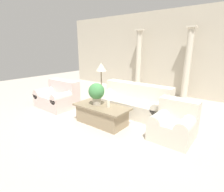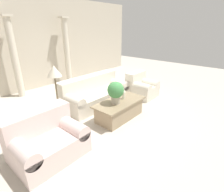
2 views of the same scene
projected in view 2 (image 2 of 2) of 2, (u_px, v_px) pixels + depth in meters
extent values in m
plane|color=#BCB2A3|center=(102.00, 112.00, 4.79)|extent=(16.00, 16.00, 0.00)
cube|color=beige|center=(34.00, 44.00, 6.19)|extent=(10.00, 0.06, 3.20)
cube|color=beige|center=(96.00, 98.00, 5.23)|extent=(2.09, 0.91, 0.41)
cube|color=beige|center=(89.00, 83.00, 5.26)|extent=(2.09, 0.32, 0.41)
cylinder|color=beige|center=(71.00, 100.00, 4.52)|extent=(0.28, 0.91, 0.28)
cylinder|color=beige|center=(116.00, 83.00, 5.78)|extent=(0.28, 0.91, 0.28)
cube|color=beige|center=(49.00, 147.00, 3.12)|extent=(1.21, 0.91, 0.41)
cube|color=beige|center=(37.00, 121.00, 3.14)|extent=(1.21, 0.32, 0.41)
cylinder|color=beige|center=(20.00, 149.00, 2.71)|extent=(0.28, 0.91, 0.28)
cylinder|color=beige|center=(69.00, 125.00, 3.36)|extent=(0.28, 0.91, 0.28)
cube|color=#998466|center=(119.00, 110.00, 4.43)|extent=(1.23, 0.59, 0.42)
cube|color=#897759|center=(120.00, 102.00, 4.35)|extent=(1.39, 0.67, 0.04)
cylinder|color=#B2A893|center=(116.00, 100.00, 4.20)|extent=(0.21, 0.21, 0.17)
sphere|color=#428447|center=(116.00, 90.00, 4.10)|extent=(0.40, 0.40, 0.40)
cylinder|color=silver|center=(124.00, 95.00, 4.46)|extent=(0.08, 0.08, 0.18)
cylinder|color=brown|center=(60.00, 117.00, 4.50)|extent=(0.25, 0.25, 0.03)
cylinder|color=brown|center=(57.00, 98.00, 4.29)|extent=(0.04, 0.04, 1.07)
cone|color=beige|center=(54.00, 71.00, 4.04)|extent=(0.34, 0.34, 0.26)
cylinder|color=beige|center=(15.00, 59.00, 5.46)|extent=(0.21, 0.21, 2.46)
cube|color=beige|center=(6.00, 15.00, 4.99)|extent=(0.30, 0.30, 0.06)
cylinder|color=beige|center=(67.00, 53.00, 6.82)|extent=(0.21, 0.21, 2.46)
cube|color=beige|center=(63.00, 17.00, 6.35)|extent=(0.30, 0.30, 0.06)
cube|color=beige|center=(142.00, 91.00, 5.81)|extent=(0.81, 0.85, 0.40)
cube|color=beige|center=(136.00, 78.00, 5.83)|extent=(0.81, 0.30, 0.39)
cylinder|color=beige|center=(138.00, 87.00, 5.55)|extent=(0.28, 0.85, 0.28)
cylinder|color=beige|center=(147.00, 83.00, 5.92)|extent=(0.28, 0.85, 0.28)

